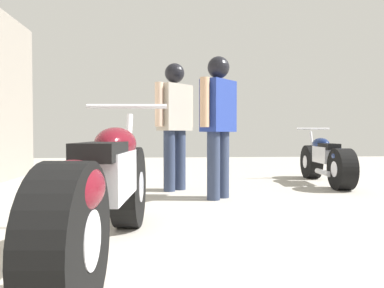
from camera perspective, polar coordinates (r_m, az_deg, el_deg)
The scene contains 5 objects.
ground_plane at distance 3.62m, azimuth 7.20°, elevation -10.69°, with size 16.38×16.38×0.00m, color #A8A399.
motorcycle_maroon_cruiser at distance 2.26m, azimuth -13.38°, elevation -7.18°, with size 0.64×2.16×1.01m.
motorcycle_black_naked at distance 5.91m, azimuth 20.43°, elevation -2.48°, with size 0.55×1.87×0.87m.
mechanic_in_blue at distance 4.27m, azimuth 4.20°, elevation 4.79°, with size 0.52×0.55×1.68m.
mechanic_with_helmet at distance 4.89m, azimuth -2.76°, elevation 4.69°, with size 0.57×0.53×1.72m.
Camera 1 is at (-0.71, -0.05, 0.77)m, focal length 33.66 mm.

